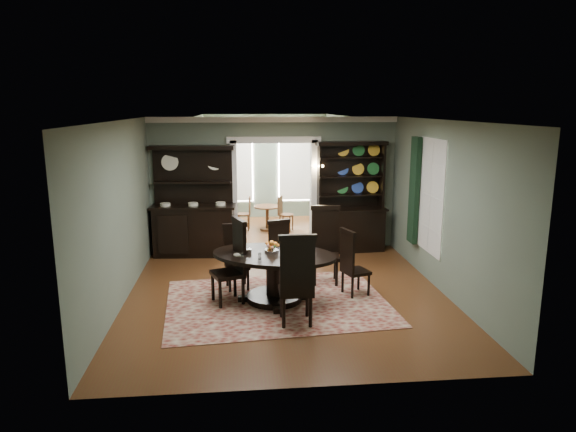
{
  "coord_description": "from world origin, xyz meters",
  "views": [
    {
      "loc": [
        -0.81,
        -8.41,
        3.24
      ],
      "look_at": [
        0.08,
        0.6,
        1.28
      ],
      "focal_mm": 32.0,
      "sensor_mm": 36.0,
      "label": 1
    }
  ],
  "objects_px": {
    "dining_table": "(274,268)",
    "parlor_table": "(267,214)",
    "welsh_dresser": "(350,212)",
    "sideboard": "(194,217)"
  },
  "relations": [
    {
      "from": "sideboard",
      "to": "welsh_dresser",
      "type": "xyz_separation_m",
      "value": [
        3.49,
        0.01,
        0.06
      ]
    },
    {
      "from": "sideboard",
      "to": "parlor_table",
      "type": "relative_size",
      "value": 3.41
    },
    {
      "from": "welsh_dresser",
      "to": "sideboard",
      "type": "bearing_deg",
      "value": 175.67
    },
    {
      "from": "sideboard",
      "to": "welsh_dresser",
      "type": "distance_m",
      "value": 3.49
    },
    {
      "from": "dining_table",
      "to": "welsh_dresser",
      "type": "bearing_deg",
      "value": 76.22
    },
    {
      "from": "dining_table",
      "to": "parlor_table",
      "type": "distance_m",
      "value": 5.06
    },
    {
      "from": "sideboard",
      "to": "parlor_table",
      "type": "bearing_deg",
      "value": 54.44
    },
    {
      "from": "dining_table",
      "to": "welsh_dresser",
      "type": "distance_m",
      "value": 3.56
    },
    {
      "from": "dining_table",
      "to": "parlor_table",
      "type": "relative_size",
      "value": 3.52
    },
    {
      "from": "sideboard",
      "to": "welsh_dresser",
      "type": "height_order",
      "value": "welsh_dresser"
    }
  ]
}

